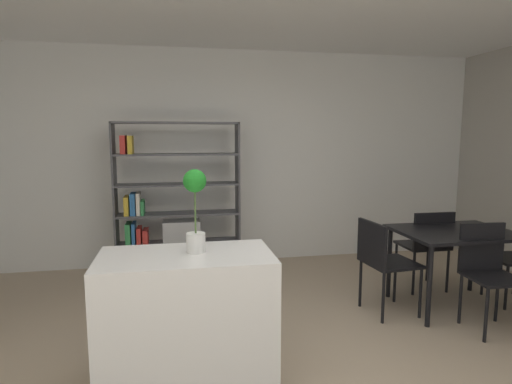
# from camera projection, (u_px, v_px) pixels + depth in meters

# --- Properties ---
(ground_plane) EXTENTS (9.69, 9.69, 0.00)m
(ground_plane) POSITION_uv_depth(u_px,v_px,m) (266.00, 381.00, 2.87)
(ground_plane) COLOR tan
(back_partition) EXTENTS (7.04, 0.06, 2.74)m
(back_partition) POSITION_uv_depth(u_px,v_px,m) (220.00, 158.00, 5.45)
(back_partition) COLOR white
(back_partition) RESTS_ON ground_plane
(kitchen_island) EXTENTS (1.14, 0.62, 0.89)m
(kitchen_island) POSITION_uv_depth(u_px,v_px,m) (187.00, 318.00, 2.83)
(kitchen_island) COLOR white
(kitchen_island) RESTS_ON ground_plane
(potted_plant_on_island) EXTENTS (0.15, 0.15, 0.56)m
(potted_plant_on_island) POSITION_uv_depth(u_px,v_px,m) (195.00, 204.00, 2.78)
(potted_plant_on_island) COLOR white
(potted_plant_on_island) RESTS_ON kitchen_island
(open_bookshelf) EXTENTS (1.46, 0.31, 1.82)m
(open_bookshelf) POSITION_uv_depth(u_px,v_px,m) (170.00, 207.00, 5.01)
(open_bookshelf) COLOR #4C4C51
(open_bookshelf) RESTS_ON ground_plane
(dining_table) EXTENTS (1.08, 0.82, 0.76)m
(dining_table) POSITION_uv_depth(u_px,v_px,m) (455.00, 239.00, 4.03)
(dining_table) COLOR black
(dining_table) RESTS_ON ground_plane
(dining_chair_near) EXTENTS (0.44, 0.44, 0.90)m
(dining_chair_near) POSITION_uv_depth(u_px,v_px,m) (488.00, 266.00, 3.62)
(dining_chair_near) COLOR black
(dining_chair_near) RESTS_ON ground_plane
(dining_chair_island_side) EXTENTS (0.49, 0.49, 0.88)m
(dining_chair_island_side) POSITION_uv_depth(u_px,v_px,m) (382.00, 257.00, 3.90)
(dining_chair_island_side) COLOR black
(dining_chair_island_side) RESTS_ON ground_plane
(dining_chair_far) EXTENTS (0.46, 0.43, 0.87)m
(dining_chair_far) POSITION_uv_depth(u_px,v_px,m) (427.00, 242.00, 4.48)
(dining_chair_far) COLOR black
(dining_chair_far) RESTS_ON ground_plane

